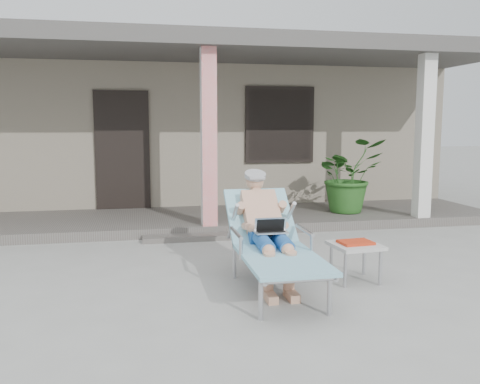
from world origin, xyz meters
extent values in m
plane|color=#9E9E99|center=(0.00, 0.00, 0.00)|extent=(60.00, 60.00, 0.00)
cube|color=gray|center=(0.00, 6.50, 1.50)|extent=(10.00, 5.00, 3.00)
cube|color=#474442|center=(0.00, 6.50, 3.15)|extent=(10.40, 5.40, 0.30)
cube|color=black|center=(-1.30, 3.97, 1.20)|extent=(0.95, 0.06, 2.10)
cube|color=black|center=(1.60, 3.97, 1.65)|extent=(1.20, 0.06, 1.30)
cube|color=black|center=(1.60, 3.96, 1.65)|extent=(1.32, 0.05, 1.42)
cube|color=#605B56|center=(0.00, 3.00, 0.07)|extent=(10.00, 2.00, 0.15)
cube|color=red|center=(0.00, 2.15, 1.45)|extent=(0.22, 0.22, 2.61)
cube|color=silver|center=(3.50, 2.15, 1.45)|extent=(0.22, 0.22, 2.61)
cube|color=#474442|center=(0.00, 3.00, 2.88)|extent=(10.00, 2.30, 0.24)
cube|color=#605B56|center=(0.00, 1.85, 0.04)|extent=(2.00, 0.30, 0.07)
cylinder|color=#B7B7BC|center=(-0.04, -1.30, 0.18)|extent=(0.04, 0.04, 0.37)
cylinder|color=#B7B7BC|center=(0.57, -1.30, 0.18)|extent=(0.04, 0.04, 0.37)
cylinder|color=#B7B7BC|center=(-0.04, -0.07, 0.18)|extent=(0.04, 0.04, 0.37)
cylinder|color=#B7B7BC|center=(0.58, -0.07, 0.18)|extent=(0.04, 0.04, 0.37)
cube|color=#B7B7BC|center=(0.27, -0.85, 0.38)|extent=(0.62, 1.21, 0.03)
cube|color=#8DDBD6|center=(0.27, -0.85, 0.40)|extent=(0.72, 1.25, 0.04)
cube|color=#B7B7BC|center=(0.27, 0.03, 0.61)|extent=(0.62, 0.58, 0.49)
cube|color=#8DDBD6|center=(0.27, 0.03, 0.65)|extent=(0.72, 0.65, 0.55)
cylinder|color=#99999B|center=(0.27, 0.32, 1.08)|extent=(0.24, 0.24, 0.13)
cube|color=silver|center=(0.27, -0.42, 0.57)|extent=(0.33, 0.23, 0.23)
cube|color=#B9B9B4|center=(1.20, -0.42, 0.39)|extent=(0.53, 0.53, 0.04)
cylinder|color=#B7B7BC|center=(1.01, -0.61, 0.18)|extent=(0.03, 0.03, 0.37)
cylinder|color=#B7B7BC|center=(1.39, -0.61, 0.18)|extent=(0.03, 0.03, 0.37)
cylinder|color=#B7B7BC|center=(1.01, -0.23, 0.18)|extent=(0.03, 0.03, 0.37)
cylinder|color=#B7B7BC|center=(1.39, -0.23, 0.18)|extent=(0.03, 0.03, 0.37)
cube|color=red|center=(1.20, -0.42, 0.42)|extent=(0.36, 0.28, 0.03)
cube|color=black|center=(1.20, -0.30, 0.41)|extent=(0.34, 0.05, 0.03)
imported|color=#26591E|center=(2.52, 2.85, 0.79)|extent=(1.26, 1.12, 1.27)
camera|label=1|loc=(-1.03, -5.32, 1.65)|focal=38.00mm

